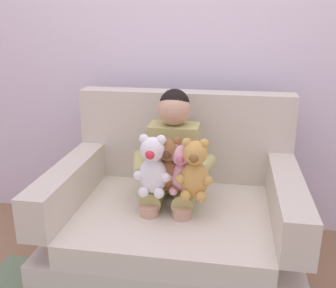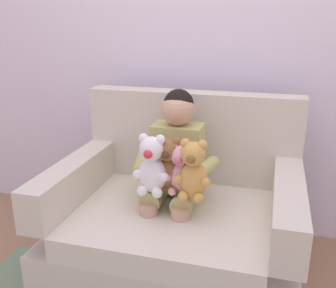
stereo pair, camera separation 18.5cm
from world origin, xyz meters
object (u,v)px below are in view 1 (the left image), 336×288
(plush_honey, at_px, (195,170))
(armchair, at_px, (176,222))
(plush_pink, at_px, (181,170))
(plush_white, at_px, (153,167))
(plush_brown, at_px, (168,166))
(seated_child, at_px, (172,162))

(plush_honey, bearing_deg, armchair, 114.24)
(plush_honey, xyz_separation_m, plush_pink, (-0.07, 0.04, -0.02))
(plush_white, distance_m, plush_honey, 0.20)
(plush_brown, bearing_deg, plush_pink, -8.88)
(armchair, bearing_deg, seated_child, 132.92)
(plush_honey, relative_size, plush_pink, 1.15)
(plush_honey, relative_size, plush_brown, 1.05)
(seated_child, xyz_separation_m, plush_honey, (0.14, -0.18, 0.03))
(plush_white, xyz_separation_m, plush_honey, (0.20, -0.00, -0.00))
(seated_child, xyz_separation_m, plush_white, (-0.07, -0.17, 0.04))
(seated_child, bearing_deg, plush_white, -116.86)
(plush_brown, bearing_deg, seated_child, 91.44)
(plush_white, bearing_deg, plush_brown, 30.07)
(plush_honey, bearing_deg, plush_white, 167.14)
(plush_pink, bearing_deg, plush_brown, -174.11)
(plush_honey, bearing_deg, plush_pink, 137.98)
(armchair, height_order, seated_child, seated_child)
(plush_white, relative_size, plush_brown, 1.07)
(plush_honey, distance_m, plush_pink, 0.08)
(armchair, distance_m, plush_pink, 0.37)
(seated_child, height_order, plush_white, seated_child)
(armchair, height_order, plush_honey, armchair)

